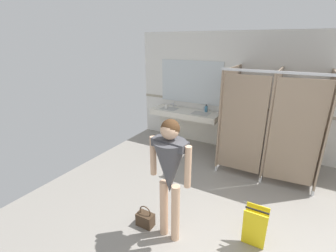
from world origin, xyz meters
name	(u,v)px	position (x,y,z in m)	size (l,w,h in m)	color
wall_back	(302,99)	(0.00, 3.20, 1.36)	(7.78, 0.12, 2.72)	silver
wall_back_tile_band	(300,114)	(0.00, 3.13, 1.05)	(7.78, 0.01, 0.06)	#9E937F
vanity_counter	(186,118)	(-2.51, 2.91, 0.62)	(1.75, 0.58, 0.96)	silver
mirror_panel	(191,82)	(-2.51, 3.12, 1.52)	(1.65, 0.02, 1.05)	silver
bathroom_stalls	(271,121)	(-0.45, 2.25, 1.07)	(1.77, 1.38, 2.05)	#84705B
person_standing	(170,167)	(-1.29, -0.17, 1.05)	(0.58, 0.43, 1.66)	#DBAD89
handbag	(145,219)	(-1.68, -0.17, 0.11)	(0.24, 0.15, 0.33)	#3F2D1E
soap_dispenser	(206,109)	(-2.02, 3.00, 0.92)	(0.07, 0.07, 0.18)	teal
paper_cup	(166,107)	(-3.03, 2.77, 0.90)	(0.07, 0.07, 0.11)	white
wet_floor_sign	(255,227)	(-0.28, 0.21, 0.29)	(0.28, 0.19, 0.56)	yellow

